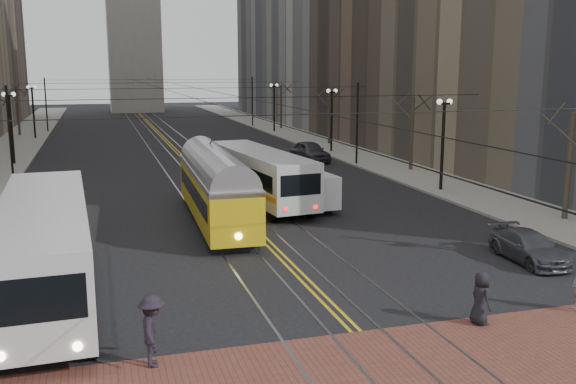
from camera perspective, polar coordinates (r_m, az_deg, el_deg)
ground at (r=20.59m, az=4.99°, el=-11.24°), size 260.00×260.00×0.00m
sidewalk_left at (r=63.65m, az=-23.63°, el=3.12°), size 5.00×140.00×0.15m
sidewalk_right at (r=66.92m, az=2.81°, el=4.37°), size 5.00×140.00×0.15m
crosswalk_band at (r=17.27m, az=10.06°, el=-15.92°), size 25.00×6.00×0.01m
streetcar_rails at (r=63.57m, az=-10.08°, el=3.80°), size 4.80×130.00×0.02m
centre_lines at (r=63.57m, az=-10.08°, el=3.80°), size 0.42×130.00×0.01m
lamp_posts at (r=47.25m, az=-7.89°, el=4.84°), size 27.60×57.20×5.60m
street_trees at (r=53.65m, az=-8.96°, el=5.53°), size 31.68×53.28×5.60m
trolley_wires at (r=53.15m, az=-8.93°, el=6.54°), size 25.96×120.00×6.60m
transit_bus at (r=23.46m, az=-20.78°, el=-4.84°), size 3.31×13.45×3.34m
streetcar at (r=32.69m, az=-6.44°, el=-0.18°), size 2.75×12.66×2.97m
rear_bus at (r=37.30m, az=-2.55°, el=1.34°), size 3.85×11.97×3.07m
cargo_van at (r=35.79m, az=1.79°, el=0.15°), size 2.26×4.89×2.10m
sedan_grey at (r=54.24m, az=1.97°, el=3.65°), size 2.57×5.18×1.70m
sedan_parked at (r=27.97m, az=20.63°, el=-4.58°), size 1.94×4.28×1.22m
pedestrian_a at (r=20.77m, az=16.74°, el=-9.01°), size 0.56×0.83×1.65m
pedestrian_d at (r=17.59m, az=-11.97°, el=-11.98°), size 0.77×1.28×1.94m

